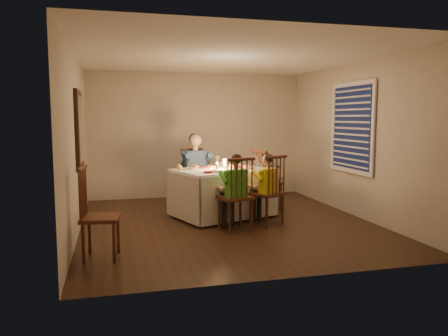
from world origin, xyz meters
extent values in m
plane|color=black|center=(0.00, 0.00, 0.00)|extent=(5.00, 5.00, 0.00)
cube|color=beige|center=(-2.25, 0.00, 1.30)|extent=(0.02, 5.00, 2.60)
cube|color=beige|center=(2.25, 0.00, 1.30)|extent=(0.02, 5.00, 2.60)
cube|color=beige|center=(0.00, 2.50, 1.30)|extent=(4.50, 0.02, 2.60)
plane|color=white|center=(0.00, 0.00, 2.60)|extent=(5.00, 5.00, 0.00)
cube|color=silver|center=(0.04, 0.49, 0.79)|extent=(1.78, 1.52, 0.04)
cube|color=silver|center=(-0.15, 1.01, 0.40)|extent=(1.46, 0.54, 0.75)
cube|color=silver|center=(0.22, -0.02, 0.40)|extent=(1.46, 0.54, 0.75)
cube|color=silver|center=(0.76, 0.75, 0.40)|extent=(0.39, 1.06, 0.75)
cube|color=silver|center=(-0.68, 0.24, 0.40)|extent=(0.39, 1.06, 0.75)
cylinder|color=white|center=(-0.10, 0.74, 0.82)|extent=(0.33, 0.33, 0.02)
cylinder|color=white|center=(-0.14, 0.12, 0.82)|extent=(0.33, 0.33, 0.02)
cylinder|color=white|center=(0.49, 0.34, 0.82)|extent=(0.33, 0.33, 0.02)
cylinder|color=white|center=(0.55, 0.71, 0.82)|extent=(0.33, 0.33, 0.02)
cylinder|color=white|center=(-0.06, 0.46, 0.86)|extent=(0.06, 0.06, 0.10)
cylinder|color=white|center=(0.10, 0.52, 0.86)|extent=(0.06, 0.06, 0.10)
sphere|color=yellow|center=(-0.68, 0.58, 0.85)|extent=(0.09, 0.09, 0.09)
sphere|color=orange|center=(0.24, 0.62, 0.85)|extent=(0.08, 0.08, 0.08)
imported|color=white|center=(-0.43, 0.62, 0.83)|extent=(0.22, 0.22, 0.05)
cube|color=black|center=(-2.22, 0.30, 1.50)|extent=(0.05, 0.95, 1.15)
cube|color=white|center=(-2.19, 0.30, 1.50)|extent=(0.01, 0.78, 0.98)
cube|color=#0D1537|center=(2.23, 0.10, 1.50)|extent=(0.01, 1.20, 1.40)
cube|color=white|center=(2.21, 0.10, 1.50)|extent=(0.03, 1.34, 1.54)
camera|label=1|loc=(-1.73, -6.59, 1.67)|focal=35.00mm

